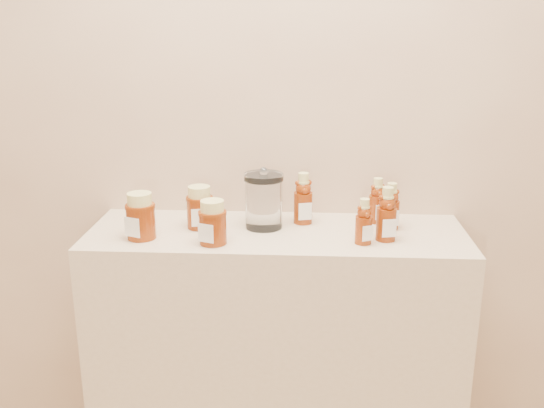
# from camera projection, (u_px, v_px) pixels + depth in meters

# --- Properties ---
(wall_back) EXTENTS (3.50, 0.02, 2.70)m
(wall_back) POSITION_uv_depth(u_px,v_px,m) (280.00, 81.00, 1.98)
(wall_back) COLOR tan
(wall_back) RESTS_ON ground
(display_table) EXTENTS (1.20, 0.40, 0.90)m
(display_table) POSITION_uv_depth(u_px,v_px,m) (276.00, 356.00, 2.05)
(display_table) COLOR #C8B292
(display_table) RESTS_ON ground
(bear_bottle_back_left) EXTENTS (0.08, 0.08, 0.19)m
(bear_bottle_back_left) POSITION_uv_depth(u_px,v_px,m) (303.00, 195.00, 1.97)
(bear_bottle_back_left) COLOR #662108
(bear_bottle_back_left) RESTS_ON display_table
(bear_bottle_back_mid) EXTENTS (0.08, 0.08, 0.17)m
(bear_bottle_back_mid) POSITION_uv_depth(u_px,v_px,m) (377.00, 197.00, 1.98)
(bear_bottle_back_mid) COLOR #662108
(bear_bottle_back_mid) RESTS_ON display_table
(bear_bottle_back_right) EXTENTS (0.07, 0.07, 0.17)m
(bear_bottle_back_right) POSITION_uv_depth(u_px,v_px,m) (391.00, 203.00, 1.92)
(bear_bottle_back_right) COLOR #662108
(bear_bottle_back_right) RESTS_ON display_table
(bear_bottle_front_left) EXTENTS (0.07, 0.07, 0.16)m
(bear_bottle_front_left) POSITION_uv_depth(u_px,v_px,m) (364.00, 218.00, 1.80)
(bear_bottle_front_left) COLOR #662108
(bear_bottle_front_left) RESTS_ON display_table
(bear_bottle_front_right) EXTENTS (0.08, 0.08, 0.19)m
(bear_bottle_front_right) POSITION_uv_depth(u_px,v_px,m) (387.00, 210.00, 1.82)
(bear_bottle_front_right) COLOR #662108
(bear_bottle_front_right) RESTS_ON display_table
(honey_jar_left) EXTENTS (0.12, 0.12, 0.14)m
(honey_jar_left) POSITION_uv_depth(u_px,v_px,m) (141.00, 216.00, 1.84)
(honey_jar_left) COLOR #662108
(honey_jar_left) RESTS_ON display_table
(honey_jar_back) EXTENTS (0.10, 0.10, 0.14)m
(honey_jar_back) POSITION_uv_depth(u_px,v_px,m) (200.00, 207.00, 1.94)
(honey_jar_back) COLOR #662108
(honey_jar_back) RESTS_ON display_table
(honey_jar_front) EXTENTS (0.11, 0.11, 0.13)m
(honey_jar_front) POSITION_uv_depth(u_px,v_px,m) (213.00, 222.00, 1.80)
(honey_jar_front) COLOR #662108
(honey_jar_front) RESTS_ON display_table
(glass_canister) EXTENTS (0.16, 0.16, 0.19)m
(glass_canister) POSITION_uv_depth(u_px,v_px,m) (264.00, 199.00, 1.93)
(glass_canister) COLOR white
(glass_canister) RESTS_ON display_table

